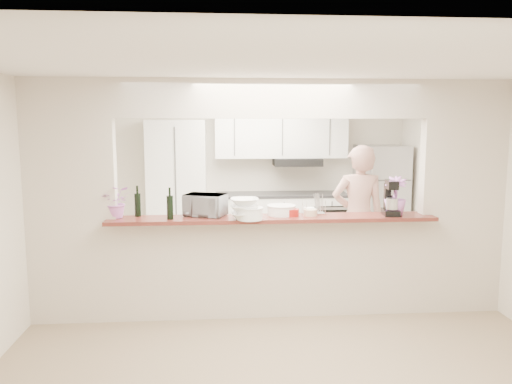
{
  "coord_description": "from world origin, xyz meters",
  "views": [
    {
      "loc": [
        -0.57,
        -5.12,
        2.06
      ],
      "look_at": [
        -0.15,
        0.3,
        1.3
      ],
      "focal_mm": 35.0,
      "sensor_mm": 36.0,
      "label": 1
    }
  ],
  "objects": [
    {
      "name": "floor",
      "position": [
        0.0,
        0.0,
        0.0
      ],
      "size": [
        6.0,
        6.0,
        0.0
      ],
      "primitive_type": "plane",
      "color": "#9B8869",
      "rests_on": "ground"
    },
    {
      "name": "tile_overlay",
      "position": [
        0.0,
        1.55,
        0.01
      ],
      "size": [
        5.0,
        2.9,
        0.01
      ],
      "primitive_type": "cube",
      "color": "beige",
      "rests_on": "floor"
    },
    {
      "name": "partition",
      "position": [
        0.0,
        0.0,
        1.48
      ],
      "size": [
        5.0,
        0.15,
        2.5
      ],
      "color": "beige",
      "rests_on": "floor"
    },
    {
      "name": "bar_counter",
      "position": [
        0.0,
        -0.0,
        0.58
      ],
      "size": [
        3.4,
        0.38,
        1.09
      ],
      "color": "beige",
      "rests_on": "floor"
    },
    {
      "name": "kitchen_cabinets",
      "position": [
        -0.19,
        2.72,
        0.97
      ],
      "size": [
        3.15,
        0.62,
        2.25
      ],
      "color": "silver",
      "rests_on": "floor"
    },
    {
      "name": "refrigerator",
      "position": [
        2.05,
        2.65,
        0.85
      ],
      "size": [
        0.75,
        0.7,
        1.7
      ],
      "primitive_type": "cube",
      "color": "#9D9CA1",
      "rests_on": "floor"
    },
    {
      "name": "flower_left",
      "position": [
        -1.6,
        0.01,
        1.26
      ],
      "size": [
        0.33,
        0.29,
        0.33
      ],
      "primitive_type": "imported",
      "rotation": [
        0.0,
        0.0,
        0.11
      ],
      "color": "#D570B5",
      "rests_on": "bar_counter"
    },
    {
      "name": "wine_bottle_a",
      "position": [
        -1.05,
        -0.12,
        1.22
      ],
      "size": [
        0.06,
        0.06,
        0.32
      ],
      "color": "black",
      "rests_on": "bar_counter"
    },
    {
      "name": "wine_bottle_b",
      "position": [
        -1.4,
        0.07,
        1.22
      ],
      "size": [
        0.06,
        0.06,
        0.32
      ],
      "color": "black",
      "rests_on": "bar_counter"
    },
    {
      "name": "toaster_oven",
      "position": [
        -0.7,
        0.05,
        1.2
      ],
      "size": [
        0.49,
        0.41,
        0.23
      ],
      "primitive_type": "imported",
      "rotation": [
        0.0,
        0.0,
        -0.37
      ],
      "color": "#A6A7AB",
      "rests_on": "bar_counter"
    },
    {
      "name": "serving_bowls",
      "position": [
        -0.3,
        -0.17,
        1.19
      ],
      "size": [
        0.29,
        0.29,
        0.21
      ],
      "primitive_type": "imported",
      "rotation": [
        0.0,
        0.0,
        0.02
      ],
      "color": "white",
      "rests_on": "bar_counter"
    },
    {
      "name": "plate_stack_a",
      "position": [
        -0.25,
        -0.19,
        1.15
      ],
      "size": [
        0.27,
        0.27,
        0.12
      ],
      "color": "white",
      "rests_on": "bar_counter"
    },
    {
      "name": "plate_stack_b",
      "position": [
        0.1,
        0.03,
        1.14
      ],
      "size": [
        0.3,
        0.3,
        0.11
      ],
      "color": "white",
      "rests_on": "bar_counter"
    },
    {
      "name": "red_bowl",
      "position": [
        0.2,
        -0.03,
        1.13
      ],
      "size": [
        0.16,
        0.16,
        0.07
      ],
      "primitive_type": "cylinder",
      "color": "maroon",
      "rests_on": "bar_counter"
    },
    {
      "name": "tan_bowl",
      "position": [
        0.4,
        -0.03,
        1.12
      ],
      "size": [
        0.14,
        0.14,
        0.07
      ],
      "primitive_type": "cylinder",
      "color": "#CEB291",
      "rests_on": "bar_counter"
    },
    {
      "name": "utensil_caddy",
      "position": [
        0.45,
        0.05,
        1.18
      ],
      "size": [
        0.26,
        0.18,
        0.22
      ],
      "color": "silver",
      "rests_on": "bar_counter"
    },
    {
      "name": "stand_mixer",
      "position": [
        1.25,
        -0.06,
        1.26
      ],
      "size": [
        0.19,
        0.27,
        0.37
      ],
      "color": "black",
      "rests_on": "bar_counter"
    },
    {
      "name": "flower_right",
      "position": [
        1.3,
        -0.05,
        1.29
      ],
      "size": [
        0.3,
        0.3,
        0.41
      ],
      "primitive_type": "imported",
      "rotation": [
        0.0,
        0.0,
        -0.4
      ],
      "color": "#BE6CC9",
      "rests_on": "bar_counter"
    },
    {
      "name": "person",
      "position": [
        1.16,
        0.8,
        0.89
      ],
      "size": [
        0.67,
        0.45,
        1.78
      ],
      "primitive_type": "imported",
      "rotation": [
        0.0,
        0.0,
        3.1
      ],
      "color": "tan",
      "rests_on": "floor"
    }
  ]
}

